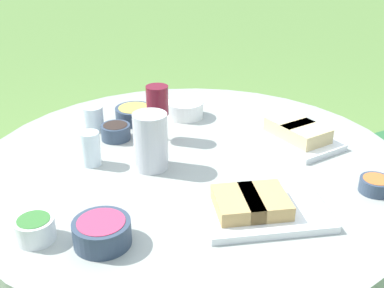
{
  "coord_description": "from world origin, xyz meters",
  "views": [
    {
      "loc": [
        -0.56,
        1.24,
        1.43
      ],
      "look_at": [
        0.0,
        0.0,
        0.76
      ],
      "focal_mm": 45.0,
      "sensor_mm": 36.0,
      "label": 1
    }
  ],
  "objects": [
    {
      "name": "bowl_fries",
      "position": [
        0.33,
        -0.2,
        0.74
      ],
      "size": [
        0.14,
        0.14,
        0.06
      ],
      "color": "#334256",
      "rests_on": "dining_table"
    },
    {
      "name": "platter_bread_main",
      "position": [
        -0.26,
        -0.29,
        0.73
      ],
      "size": [
        0.41,
        0.36,
        0.07
      ],
      "color": "white",
      "rests_on": "dining_table"
    },
    {
      "name": "bowl_dip_red",
      "position": [
        0.02,
        0.47,
        0.74
      ],
      "size": [
        0.14,
        0.14,
        0.06
      ],
      "color": "#334256",
      "rests_on": "dining_table"
    },
    {
      "name": "water_pitcher",
      "position": [
        0.1,
        0.09,
        0.79
      ],
      "size": [
        0.11,
        0.11,
        0.18
      ],
      "color": "silver",
      "rests_on": "dining_table"
    },
    {
      "name": "bowl_roasted_veg",
      "position": [
        -0.55,
        -0.04,
        0.73
      ],
      "size": [
        0.09,
        0.09,
        0.04
      ],
      "color": "#334256",
      "rests_on": "dining_table"
    },
    {
      "name": "platter_charcuterie",
      "position": [
        -0.28,
        0.2,
        0.73
      ],
      "size": [
        0.4,
        0.37,
        0.06
      ],
      "color": "white",
      "rests_on": "dining_table"
    },
    {
      "name": "bowl_dip_cream",
      "position": [
        0.17,
        -0.32,
        0.74
      ],
      "size": [
        0.14,
        0.14,
        0.06
      ],
      "color": "white",
      "rests_on": "dining_table"
    },
    {
      "name": "bowl_salad",
      "position": [
        0.18,
        0.53,
        0.74
      ],
      "size": [
        0.1,
        0.1,
        0.06
      ],
      "color": "white",
      "rests_on": "dining_table"
    },
    {
      "name": "dining_table",
      "position": [
        0.0,
        0.0,
        0.61
      ],
      "size": [
        1.39,
        1.39,
        0.7
      ],
      "color": "#4C4C51",
      "rests_on": "ground_plane"
    },
    {
      "name": "bowl_olives",
      "position": [
        0.31,
        -0.04,
        0.73
      ],
      "size": [
        0.1,
        0.1,
        0.05
      ],
      "color": "#334256",
      "rests_on": "dining_table"
    },
    {
      "name": "wine_glass",
      "position": [
        0.17,
        -0.1,
        0.84
      ],
      "size": [
        0.08,
        0.08,
        0.2
      ],
      "color": "silver",
      "rests_on": "dining_table"
    },
    {
      "name": "cup_water_far",
      "position": [
        0.43,
        -0.08,
        0.75
      ],
      "size": [
        0.07,
        0.07,
        0.09
      ],
      "color": "silver",
      "rests_on": "dining_table"
    },
    {
      "name": "cup_water_near",
      "position": [
        0.28,
        0.15,
        0.76
      ],
      "size": [
        0.06,
        0.06,
        0.11
      ],
      "color": "silver",
      "rests_on": "dining_table"
    }
  ]
}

